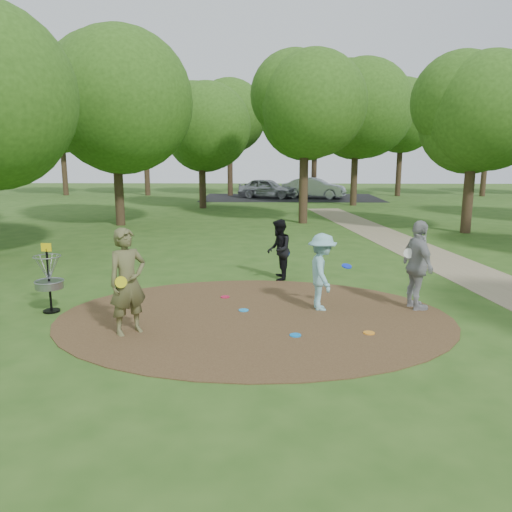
{
  "coord_description": "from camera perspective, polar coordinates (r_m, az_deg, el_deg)",
  "views": [
    {
      "loc": [
        0.31,
        -10.13,
        3.42
      ],
      "look_at": [
        0.0,
        1.2,
        1.1
      ],
      "focal_mm": 35.0,
      "sensor_mm": 36.0,
      "label": 1
    }
  ],
  "objects": [
    {
      "name": "ground",
      "position": [
        10.69,
        -0.18,
        -7.08
      ],
      "size": [
        100.0,
        100.0,
        0.0
      ],
      "primitive_type": "plane",
      "color": "#2D5119",
      "rests_on": "ground"
    },
    {
      "name": "dirt_clearing",
      "position": [
        10.69,
        -0.18,
        -7.03
      ],
      "size": [
        8.4,
        8.4,
        0.02
      ],
      "primitive_type": "cylinder",
      "color": "#47301C",
      "rests_on": "ground"
    },
    {
      "name": "parking_lot",
      "position": [
        40.31,
        3.98,
        6.67
      ],
      "size": [
        14.0,
        8.0,
        0.01
      ],
      "primitive_type": "cube",
      "color": "black",
      "rests_on": "ground"
    },
    {
      "name": "player_observer_with_disc",
      "position": [
        9.8,
        -14.46,
        -2.88
      ],
      "size": [
        0.89,
        0.87,
        2.07
      ],
      "color": "brown",
      "rests_on": "ground"
    },
    {
      "name": "player_throwing_with_disc",
      "position": [
        11.12,
        7.53,
        -1.83
      ],
      "size": [
        1.06,
        1.17,
        1.72
      ],
      "color": "#85C2C7",
      "rests_on": "ground"
    },
    {
      "name": "player_walking_with_disc",
      "position": [
        13.7,
        2.61,
        0.71
      ],
      "size": [
        0.67,
        0.84,
        1.68
      ],
      "color": "black",
      "rests_on": "ground"
    },
    {
      "name": "player_waiting_with_disc",
      "position": [
        11.58,
        18.0,
        -1.04
      ],
      "size": [
        0.72,
        1.25,
        2.01
      ],
      "color": "#969699",
      "rests_on": "ground"
    },
    {
      "name": "disc_ground_cyan",
      "position": [
        11.11,
        -1.42,
        -6.21
      ],
      "size": [
        0.22,
        0.22,
        0.02
      ],
      "primitive_type": "cylinder",
      "color": "#1C93E3",
      "rests_on": "dirt_clearing"
    },
    {
      "name": "disc_ground_blue",
      "position": [
        9.66,
        4.52,
        -9.0
      ],
      "size": [
        0.22,
        0.22,
        0.02
      ],
      "primitive_type": "cylinder",
      "color": "#0D80E7",
      "rests_on": "dirt_clearing"
    },
    {
      "name": "disc_ground_red",
      "position": [
        12.13,
        -3.55,
        -4.68
      ],
      "size": [
        0.22,
        0.22,
        0.02
      ],
      "primitive_type": "cylinder",
      "color": "#C1133B",
      "rests_on": "dirt_clearing"
    },
    {
      "name": "car_left",
      "position": [
        39.91,
        1.27,
        7.75
      ],
      "size": [
        4.88,
        3.12,
        1.55
      ],
      "primitive_type": "imported",
      "rotation": [
        0.0,
        0.0,
        1.26
      ],
      "color": "#A4A5AB",
      "rests_on": "ground"
    },
    {
      "name": "car_right",
      "position": [
        39.88,
        6.64,
        7.73
      ],
      "size": [
        5.18,
        3.06,
        1.61
      ],
      "primitive_type": "imported",
      "rotation": [
        0.0,
        0.0,
        1.27
      ],
      "color": "#B9BAC1",
      "rests_on": "ground"
    },
    {
      "name": "disc_ground_orange",
      "position": [
        9.99,
        12.79,
        -8.56
      ],
      "size": [
        0.22,
        0.22,
        0.02
      ],
      "primitive_type": "cylinder",
      "color": "orange",
      "rests_on": "dirt_clearing"
    },
    {
      "name": "disc_golf_basket",
      "position": [
        11.76,
        -22.63,
        -1.84
      ],
      "size": [
        0.63,
        0.63,
        1.54
      ],
      "color": "black",
      "rests_on": "ground"
    },
    {
      "name": "tree_ring",
      "position": [
        20.02,
        4.77,
        16.8
      ],
      "size": [
        37.72,
        45.78,
        9.35
      ],
      "color": "#332316",
      "rests_on": "ground"
    }
  ]
}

